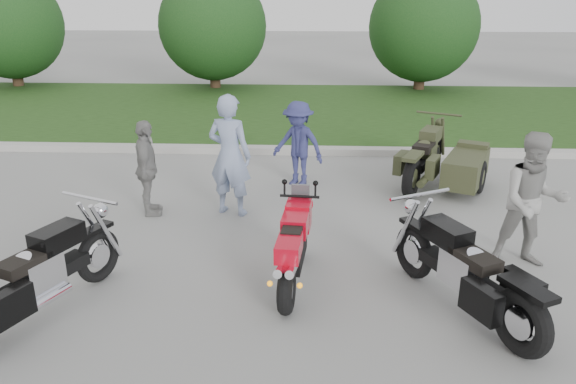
{
  "coord_description": "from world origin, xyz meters",
  "views": [
    {
      "loc": [
        0.44,
        -5.9,
        3.53
      ],
      "look_at": [
        0.09,
        1.42,
        0.8
      ],
      "focal_mm": 35.0,
      "sensor_mm": 36.0,
      "label": 1
    }
  ],
  "objects_px": {
    "person_stripe": "(230,155)",
    "person_denim": "(298,144)",
    "cruiser_sidecar": "(448,164)",
    "person_grey": "(533,201)",
    "sportbike_red": "(293,247)",
    "cruiser_right": "(470,276)",
    "cruiser_left": "(32,281)",
    "person_back": "(147,169)"
  },
  "relations": [
    {
      "from": "cruiser_right",
      "to": "person_stripe",
      "type": "distance_m",
      "value": 4.23
    },
    {
      "from": "sportbike_red",
      "to": "cruiser_left",
      "type": "relative_size",
      "value": 0.81
    },
    {
      "from": "person_back",
      "to": "person_denim",
      "type": "bearing_deg",
      "value": -69.27
    },
    {
      "from": "cruiser_left",
      "to": "cruiser_right",
      "type": "height_order",
      "value": "cruiser_right"
    },
    {
      "from": "sportbike_red",
      "to": "person_back",
      "type": "bearing_deg",
      "value": 142.54
    },
    {
      "from": "person_stripe",
      "to": "person_grey",
      "type": "height_order",
      "value": "person_stripe"
    },
    {
      "from": "sportbike_red",
      "to": "cruiser_right",
      "type": "relative_size",
      "value": 0.83
    },
    {
      "from": "cruiser_right",
      "to": "person_grey",
      "type": "distance_m",
      "value": 1.72
    },
    {
      "from": "cruiser_right",
      "to": "person_stripe",
      "type": "relative_size",
      "value": 1.16
    },
    {
      "from": "cruiser_sidecar",
      "to": "person_stripe",
      "type": "relative_size",
      "value": 1.21
    },
    {
      "from": "person_denim",
      "to": "cruiser_left",
      "type": "bearing_deg",
      "value": -93.69
    },
    {
      "from": "person_grey",
      "to": "person_denim",
      "type": "xyz_separation_m",
      "value": [
        -3.11,
        3.03,
        -0.12
      ]
    },
    {
      "from": "sportbike_red",
      "to": "person_denim",
      "type": "height_order",
      "value": "person_denim"
    },
    {
      "from": "person_grey",
      "to": "person_back",
      "type": "xyz_separation_m",
      "value": [
        -5.46,
        1.49,
        -0.13
      ]
    },
    {
      "from": "person_denim",
      "to": "sportbike_red",
      "type": "bearing_deg",
      "value": -61.98
    },
    {
      "from": "sportbike_red",
      "to": "cruiser_sidecar",
      "type": "relative_size",
      "value": 0.8
    },
    {
      "from": "cruiser_sidecar",
      "to": "person_grey",
      "type": "height_order",
      "value": "person_grey"
    },
    {
      "from": "person_grey",
      "to": "person_denim",
      "type": "bearing_deg",
      "value": 139.4
    },
    {
      "from": "cruiser_left",
      "to": "person_denim",
      "type": "xyz_separation_m",
      "value": [
        2.76,
        4.63,
        0.3
      ]
    },
    {
      "from": "cruiser_left",
      "to": "person_grey",
      "type": "height_order",
      "value": "person_grey"
    },
    {
      "from": "person_denim",
      "to": "person_back",
      "type": "relative_size",
      "value": 1.01
    },
    {
      "from": "sportbike_red",
      "to": "cruiser_right",
      "type": "bearing_deg",
      "value": -11.32
    },
    {
      "from": "person_stripe",
      "to": "person_back",
      "type": "bearing_deg",
      "value": 22.4
    },
    {
      "from": "cruiser_sidecar",
      "to": "person_denim",
      "type": "bearing_deg",
      "value": -157.33
    },
    {
      "from": "cruiser_left",
      "to": "sportbike_red",
      "type": "bearing_deg",
      "value": 40.98
    },
    {
      "from": "cruiser_right",
      "to": "person_stripe",
      "type": "height_order",
      "value": "person_stripe"
    },
    {
      "from": "cruiser_right",
      "to": "cruiser_sidecar",
      "type": "xyz_separation_m",
      "value": [
        0.69,
        4.24,
        -0.03
      ]
    },
    {
      "from": "cruiser_sidecar",
      "to": "cruiser_left",
      "type": "bearing_deg",
      "value": -116.12
    },
    {
      "from": "sportbike_red",
      "to": "person_denim",
      "type": "bearing_deg",
      "value": 95.71
    },
    {
      "from": "cruiser_right",
      "to": "sportbike_red",
      "type": "bearing_deg",
      "value": 136.63
    },
    {
      "from": "person_stripe",
      "to": "person_denim",
      "type": "height_order",
      "value": "person_stripe"
    },
    {
      "from": "sportbike_red",
      "to": "cruiser_left",
      "type": "bearing_deg",
      "value": -157.59
    },
    {
      "from": "cruiser_right",
      "to": "person_denim",
      "type": "height_order",
      "value": "person_denim"
    },
    {
      "from": "cruiser_sidecar",
      "to": "person_stripe",
      "type": "xyz_separation_m",
      "value": [
        -3.76,
        -1.36,
        0.52
      ]
    },
    {
      "from": "person_stripe",
      "to": "person_denim",
      "type": "bearing_deg",
      "value": -108.29
    },
    {
      "from": "cruiser_sidecar",
      "to": "person_stripe",
      "type": "bearing_deg",
      "value": -135.92
    },
    {
      "from": "sportbike_red",
      "to": "person_back",
      "type": "distance_m",
      "value": 3.27
    },
    {
      "from": "cruiser_left",
      "to": "cruiser_right",
      "type": "relative_size",
      "value": 1.02
    },
    {
      "from": "cruiser_sidecar",
      "to": "person_grey",
      "type": "xyz_separation_m",
      "value": [
        0.39,
        -2.96,
        0.45
      ]
    },
    {
      "from": "cruiser_right",
      "to": "person_grey",
      "type": "bearing_deg",
      "value": 22.56
    },
    {
      "from": "sportbike_red",
      "to": "cruiser_right",
      "type": "height_order",
      "value": "cruiser_right"
    },
    {
      "from": "person_grey",
      "to": "person_back",
      "type": "distance_m",
      "value": 5.66
    }
  ]
}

